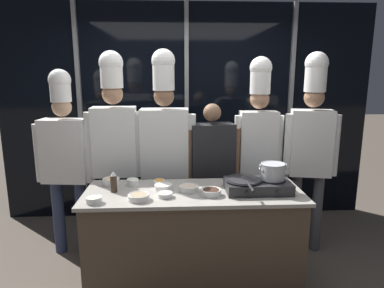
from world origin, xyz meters
TOP-DOWN VIEW (x-y plane):
  - ground_plane at (0.00, 0.00)m, footprint 24.00×24.00m
  - window_wall_back at (0.00, 1.62)m, footprint 4.66×0.09m
  - demo_counter at (0.00, 0.00)m, footprint 1.82×0.67m
  - portable_stove at (0.53, -0.03)m, footprint 0.53×0.33m
  - frying_pan at (0.41, -0.04)m, footprint 0.31×0.53m
  - stock_pot at (0.66, -0.03)m, footprint 0.23×0.20m
  - squeeze_bottle_soy at (-0.66, 0.01)m, footprint 0.05×0.05m
  - prep_bowl_onion at (-0.25, 0.03)m, footprint 0.15×0.15m
  - prep_bowl_carrots at (-0.29, 0.17)m, footprint 0.10×0.10m
  - prep_bowl_ginger at (-0.72, 0.20)m, footprint 0.15×0.15m
  - prep_bowl_mushrooms at (-0.44, -0.18)m, footprint 0.17×0.17m
  - prep_bowl_chicken at (-0.04, 0.00)m, footprint 0.16×0.16m
  - prep_bowl_bean_sprouts at (-0.53, 0.17)m, footprint 0.10×0.10m
  - prep_bowl_rice at (-0.23, -0.13)m, footprint 0.12×0.12m
  - prep_bowl_soy_glaze at (0.14, -0.10)m, footprint 0.17×0.17m
  - prep_bowl_noodles at (-0.77, -0.23)m, footprint 0.12×0.12m
  - chef_head at (-1.25, 0.67)m, footprint 0.59×0.28m
  - chef_sous at (-0.75, 0.64)m, footprint 0.57×0.23m
  - chef_line at (-0.25, 0.65)m, footprint 0.62×0.26m
  - person_guest at (0.22, 0.66)m, footprint 0.58×0.30m
  - chef_pastry at (0.71, 0.72)m, footprint 0.51×0.22m
  - chef_apprentice at (1.23, 0.61)m, footprint 0.53×0.28m

SIDE VIEW (x-z plane):
  - ground_plane at x=0.00m, z-range 0.00..0.00m
  - demo_counter at x=0.00m, z-range 0.00..0.90m
  - prep_bowl_rice at x=-0.23m, z-range 0.90..0.94m
  - prep_bowl_chicken at x=-0.04m, z-range 0.90..0.95m
  - prep_bowl_mushrooms at x=-0.44m, z-range 0.90..0.95m
  - prep_bowl_noodles at x=-0.77m, z-range 0.90..0.95m
  - prep_bowl_carrots at x=-0.29m, z-range 0.90..0.95m
  - prep_bowl_soy_glaze at x=0.14m, z-range 0.90..0.95m
  - prep_bowl_onion at x=-0.25m, z-range 0.90..0.96m
  - prep_bowl_bean_sprouts at x=-0.53m, z-range 0.90..0.96m
  - prep_bowl_ginger at x=-0.72m, z-range 0.90..0.96m
  - person_guest at x=0.22m, z-range 0.16..1.73m
  - portable_stove at x=0.53m, z-range 0.90..1.00m
  - squeeze_bottle_soy at x=-0.66m, z-range 0.89..1.07m
  - frying_pan at x=0.41m, z-range 1.00..1.04m
  - stock_pot at x=0.66m, z-range 1.00..1.14m
  - chef_head at x=-1.25m, z-range 0.14..2.05m
  - chef_line at x=-0.25m, z-range 0.15..2.24m
  - chef_pastry at x=0.71m, z-range 0.20..2.23m
  - chef_apprentice at x=1.23m, z-range 0.19..2.26m
  - chef_sous at x=-0.75m, z-range 0.19..2.26m
  - window_wall_back at x=0.00m, z-range 0.00..2.70m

